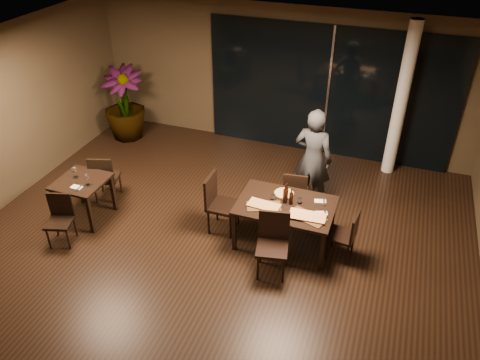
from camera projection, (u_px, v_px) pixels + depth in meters
The scene contains 30 objects.
ground at pixel (208, 259), 7.29m from camera, with size 8.00×8.00×0.00m, color black.
wall_back at pixel (282, 78), 9.67m from camera, with size 8.00×0.10×3.00m, color #443724.
ceiling at pixel (198, 73), 5.64m from camera, with size 8.00×8.00×0.04m, color silver.
window_panel at pixel (328, 93), 9.39m from camera, with size 5.00×0.06×2.70m, color black.
column at pixel (401, 101), 8.67m from camera, with size 0.24×0.24×3.00m, color white.
main_table at pixel (286, 208), 7.27m from camera, with size 1.50×1.00×0.75m.
side_table at pixel (82, 187), 7.87m from camera, with size 0.80×0.80×0.75m.
chair_main_far at pixel (295, 191), 7.99m from camera, with size 0.45×0.45×0.88m.
chair_main_near at pixel (273, 240), 6.83m from camera, with size 0.54×0.54×0.98m.
chair_main_left at pixel (218, 200), 7.63m from camera, with size 0.48×0.48×1.02m.
chair_main_right at pixel (347, 233), 7.08m from camera, with size 0.43×0.43×0.84m.
chair_side_far at pixel (104, 176), 8.33m from camera, with size 0.54×0.54×0.94m.
chair_side_near at pixel (60, 216), 7.44m from camera, with size 0.48×0.48×0.84m.
diner at pixel (313, 159), 8.04m from camera, with size 0.63×0.42×1.85m, color #292B2E.
potted_plant at pixel (124, 104), 10.27m from camera, with size 0.89×0.89×1.62m, color #184517.
pizza_board_left at pixel (264, 206), 7.18m from camera, with size 0.52×0.26×0.01m, color #432B15.
pizza_board_right at pixel (307, 217), 6.95m from camera, with size 0.55×0.27×0.01m, color #482B17.
oblong_pizza_left at pixel (264, 205), 7.17m from camera, with size 0.48×0.22×0.02m, color maroon, non-canonical shape.
oblong_pizza_right at pixel (307, 216), 6.94m from camera, with size 0.52×0.24×0.02m, color maroon, non-canonical shape.
round_pizza at pixel (284, 193), 7.46m from camera, with size 0.30×0.30×0.01m, color red.
bottle_a at pixel (285, 194), 7.19m from camera, with size 0.07×0.07×0.32m, color black, non-canonical shape.
bottle_b at pixel (291, 197), 7.17m from camera, with size 0.06×0.06×0.27m, color black, non-canonical shape.
bottle_c at pixel (286, 191), 7.27m from camera, with size 0.06×0.06×0.29m, color black, non-canonical shape.
tumbler_left at pixel (273, 197), 7.31m from camera, with size 0.08×0.08×0.09m, color white.
tumbler_right at pixel (300, 201), 7.24m from camera, with size 0.07×0.07×0.09m, color white.
napkin_near at pixel (321, 213), 7.02m from camera, with size 0.18×0.10×0.01m, color silver.
napkin_far at pixel (320, 201), 7.28m from camera, with size 0.18×0.10×0.01m, color silver.
wine_glass_a at pixel (75, 172), 7.83m from camera, with size 0.08×0.08×0.19m, color white, non-canonical shape.
wine_glass_b at pixel (87, 180), 7.63m from camera, with size 0.09×0.09×0.20m, color white, non-canonical shape.
side_napkin at pixel (77, 187), 7.61m from camera, with size 0.18×0.11×0.01m, color white.
Camera 1 is at (2.31, -4.95, 5.01)m, focal length 35.00 mm.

